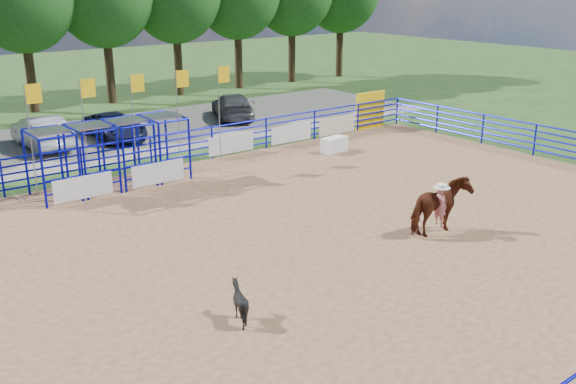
{
  "coord_description": "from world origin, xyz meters",
  "views": [
    {
      "loc": [
        -11.4,
        -14.34,
        7.73
      ],
      "look_at": [
        0.4,
        1.0,
        1.3
      ],
      "focal_mm": 40.0,
      "sensor_mm": 36.0,
      "label": 1
    }
  ],
  "objects_px": {
    "horse_and_rider": "(440,206)",
    "car_b": "(41,132)",
    "car_d": "(233,106)",
    "announcer_table": "(334,144)",
    "calf": "(239,302)",
    "car_c": "(115,126)"
  },
  "relations": [
    {
      "from": "horse_and_rider",
      "to": "car_b",
      "type": "height_order",
      "value": "horse_and_rider"
    },
    {
      "from": "calf",
      "to": "car_b",
      "type": "height_order",
      "value": "car_b"
    },
    {
      "from": "announcer_table",
      "to": "horse_and_rider",
      "type": "xyz_separation_m",
      "value": [
        -4.18,
        -9.73,
        0.6
      ]
    },
    {
      "from": "calf",
      "to": "car_b",
      "type": "distance_m",
      "value": 19.66
    },
    {
      "from": "announcer_table",
      "to": "car_c",
      "type": "distance_m",
      "value": 11.32
    },
    {
      "from": "horse_and_rider",
      "to": "calf",
      "type": "height_order",
      "value": "horse_and_rider"
    },
    {
      "from": "car_c",
      "to": "car_d",
      "type": "height_order",
      "value": "car_d"
    },
    {
      "from": "horse_and_rider",
      "to": "car_d",
      "type": "relative_size",
      "value": 0.47
    },
    {
      "from": "calf",
      "to": "car_b",
      "type": "relative_size",
      "value": 0.2
    },
    {
      "from": "horse_and_rider",
      "to": "car_d",
      "type": "distance_m",
      "value": 19.75
    },
    {
      "from": "car_d",
      "to": "car_b",
      "type": "bearing_deg",
      "value": 25.37
    },
    {
      "from": "announcer_table",
      "to": "car_c",
      "type": "height_order",
      "value": "car_c"
    },
    {
      "from": "horse_and_rider",
      "to": "calf",
      "type": "relative_size",
      "value": 2.42
    },
    {
      "from": "horse_and_rider",
      "to": "car_b",
      "type": "xyz_separation_m",
      "value": [
        -6.45,
        18.89,
        -0.18
      ]
    },
    {
      "from": "calf",
      "to": "car_d",
      "type": "bearing_deg",
      "value": -62.02
    },
    {
      "from": "announcer_table",
      "to": "car_d",
      "type": "relative_size",
      "value": 0.27
    },
    {
      "from": "car_b",
      "to": "announcer_table",
      "type": "bearing_deg",
      "value": 138.27
    },
    {
      "from": "announcer_table",
      "to": "calf",
      "type": "bearing_deg",
      "value": -139.5
    },
    {
      "from": "announcer_table",
      "to": "horse_and_rider",
      "type": "bearing_deg",
      "value": -113.23
    },
    {
      "from": "announcer_table",
      "to": "calf",
      "type": "relative_size",
      "value": 1.37
    },
    {
      "from": "announcer_table",
      "to": "car_d",
      "type": "height_order",
      "value": "car_d"
    },
    {
      "from": "horse_and_rider",
      "to": "car_b",
      "type": "bearing_deg",
      "value": 108.86
    }
  ]
}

